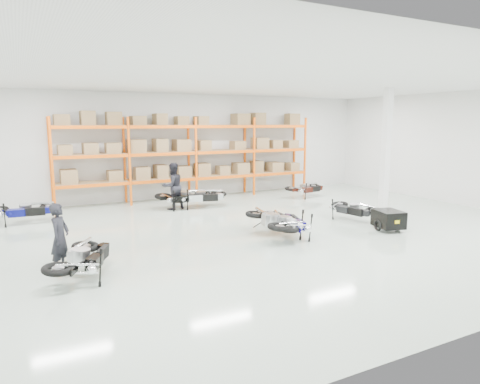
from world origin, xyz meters
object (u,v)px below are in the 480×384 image
moto_silver_left (275,216)px  moto_back_d (306,186)px  moto_black_far_left (83,252)px  moto_touring_right (352,206)px  trailer (388,219)px  moto_blue_centre (288,219)px  moto_back_b (200,193)px  person_back (173,186)px  moto_back_a (24,207)px  moto_back_c (184,193)px  person_left (60,238)px

moto_silver_left → moto_back_d: moto_silver_left is taller
moto_black_far_left → moto_touring_right: size_ratio=1.11×
moto_touring_right → trailer: size_ratio=1.09×
moto_blue_centre → moto_back_b: (-0.58, 5.31, 0.01)m
moto_blue_centre → person_back: size_ratio=1.02×
moto_touring_right → moto_back_d: bearing=63.6°
person_back → moto_blue_centre: bearing=94.6°
moto_back_b → person_back: (-1.04, 0.11, 0.32)m
moto_back_b → person_back: bearing=99.3°
moto_touring_right → moto_back_a: (-9.86, 4.61, 0.05)m
moto_blue_centre → trailer: size_ratio=1.19×
moto_black_far_left → person_back: 7.36m
moto_back_c → moto_back_d: 5.62m
moto_back_b → moto_back_c: (-0.58, 0.13, 0.01)m
moto_black_far_left → moto_silver_left: bearing=-143.0°
moto_silver_left → person_left: bearing=10.4°
person_left → person_back: 7.03m
moto_silver_left → person_back: person_back is taller
moto_silver_left → person_back: (-1.33, 5.18, 0.28)m
moto_silver_left → trailer: size_ratio=1.32×
moto_back_b → moto_back_c: bearing=93.2°
trailer → moto_back_a: moto_back_a is taller
moto_silver_left → person_back: 5.36m
moto_back_b → person_left: person_left is taller
moto_silver_left → moto_back_b: moto_silver_left is taller
trailer → moto_back_a: 11.65m
moto_back_a → moto_back_b: moto_back_b is taller
moto_back_c → person_back: (-0.46, -0.01, 0.31)m
moto_touring_right → moto_blue_centre: bearing=-174.7°
moto_touring_right → person_left: size_ratio=1.08×
moto_back_c → moto_back_d: size_ratio=1.13×
moto_back_a → moto_back_c: 5.54m
trailer → moto_back_c: size_ratio=0.81×
person_left → person_back: (4.41, 5.47, 0.13)m
moto_black_far_left → trailer: bearing=-153.2°
trailer → person_left: 9.23m
moto_back_a → person_left: person_left is taller
moto_touring_right → trailer: moto_touring_right is taller
trailer → moto_back_a: bearing=160.9°
moto_silver_left → person_left: (-5.74, -0.29, 0.15)m
moto_black_far_left → moto_back_c: bearing=-99.3°
moto_silver_left → trailer: (3.45, -0.96, -0.25)m
moto_touring_right → person_back: person_back is taller
moto_touring_right → person_back: bearing=126.3°
moto_black_far_left → moto_back_a: (-1.06, 6.22, -0.01)m
moto_black_far_left → moto_back_a: bearing=-53.6°
trailer → moto_back_c: 7.53m
moto_back_d → person_back: bearing=79.7°
moto_black_far_left → trailer: 8.80m
moto_silver_left → moto_touring_right: moto_silver_left is taller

